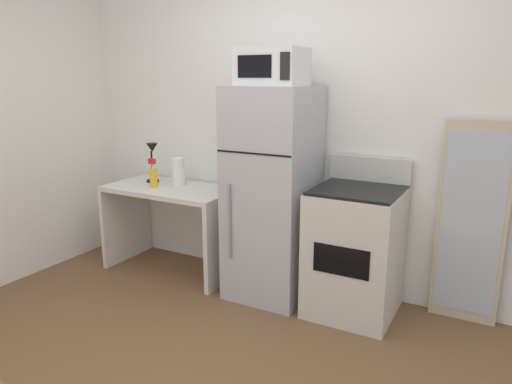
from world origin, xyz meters
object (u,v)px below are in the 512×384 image
at_px(refrigerator, 272,194).
at_px(microwave, 272,67).
at_px(desk_lamp, 152,156).
at_px(spray_bottle, 153,176).
at_px(leaning_mirror, 471,224).
at_px(desk, 172,212).
at_px(paper_towel_roll, 178,172).
at_px(oven_range, 355,251).

bearing_deg(refrigerator, microwave, -89.67).
distance_m(desk_lamp, microwave, 1.44).
relative_size(spray_bottle, leaning_mirror, 0.18).
bearing_deg(desk_lamp, desk, -14.20).
bearing_deg(spray_bottle, desk_lamp, 131.61).
relative_size(paper_towel_roll, oven_range, 0.22).
relative_size(desk_lamp, leaning_mirror, 0.25).
bearing_deg(paper_towel_roll, spray_bottle, -130.67).
height_order(desk_lamp, paper_towel_roll, desk_lamp).
bearing_deg(spray_bottle, paper_towel_roll, 49.33).
bearing_deg(leaning_mirror, refrigerator, -169.21).
bearing_deg(spray_bottle, refrigerator, 4.28).
bearing_deg(leaning_mirror, desk, -173.67).
relative_size(desk, desk_lamp, 3.22).
xyz_separation_m(desk, desk_lamp, (-0.25, 0.06, 0.47)).
distance_m(spray_bottle, refrigerator, 1.10).
relative_size(microwave, leaning_mirror, 0.33).
relative_size(desk_lamp, paper_towel_roll, 1.47).
distance_m(refrigerator, oven_range, 0.74).
relative_size(paper_towel_roll, microwave, 0.52).
relative_size(spray_bottle, oven_range, 0.23).
height_order(paper_towel_roll, microwave, microwave).
xyz_separation_m(desk_lamp, paper_towel_roll, (0.27, 0.02, -0.12)).
xyz_separation_m(desk, spray_bottle, (-0.12, -0.08, 0.33)).
bearing_deg(leaning_mirror, paper_towel_roll, -175.57).
bearing_deg(desk, oven_range, 0.17).
distance_m(paper_towel_roll, leaning_mirror, 2.34).
height_order(microwave, oven_range, microwave).
bearing_deg(desk, refrigerator, -0.07).
relative_size(desk_lamp, refrigerator, 0.22).
relative_size(paper_towel_roll, refrigerator, 0.15).
xyz_separation_m(spray_bottle, refrigerator, (1.09, 0.08, -0.05)).
xyz_separation_m(desk_lamp, microwave, (1.22, -0.09, 0.75)).
xyz_separation_m(paper_towel_roll, leaning_mirror, (2.32, 0.18, -0.17)).
bearing_deg(microwave, leaning_mirror, 11.64).
bearing_deg(microwave, refrigerator, 90.33).
distance_m(desk, leaning_mirror, 2.36).
bearing_deg(oven_range, paper_towel_roll, 177.32).
height_order(spray_bottle, leaning_mirror, leaning_mirror).
bearing_deg(paper_towel_roll, oven_range, -2.68).
distance_m(desk, refrigerator, 1.01).
bearing_deg(oven_range, microwave, -177.62).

